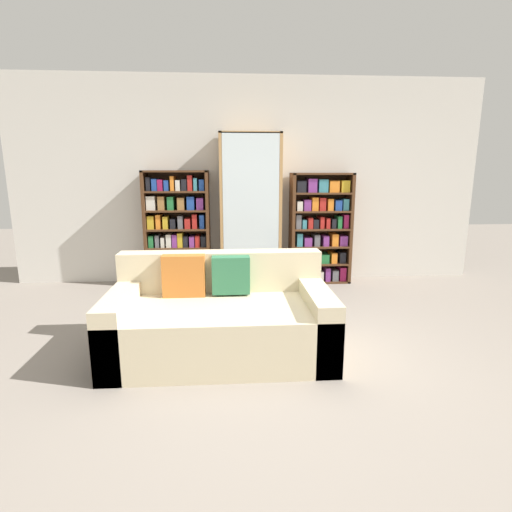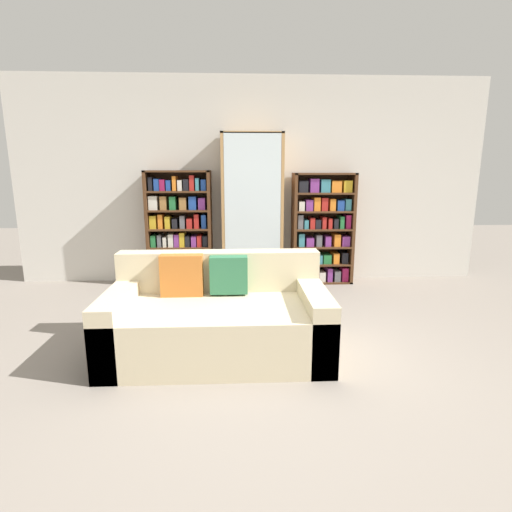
% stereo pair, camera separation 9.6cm
% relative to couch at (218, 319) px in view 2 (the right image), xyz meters
% --- Properties ---
extents(ground_plane, '(16.00, 16.00, 0.00)m').
position_rel_couch_xyz_m(ground_plane, '(0.36, -0.46, -0.29)').
color(ground_plane, gray).
extents(wall_back, '(6.26, 0.06, 2.70)m').
position_rel_couch_xyz_m(wall_back, '(0.36, 2.30, 1.06)').
color(wall_back, beige).
rests_on(wall_back, ground).
extents(couch, '(1.79, 0.98, 0.80)m').
position_rel_couch_xyz_m(couch, '(0.00, 0.00, 0.00)').
color(couch, beige).
rests_on(couch, ground).
extents(bookshelf_left, '(0.84, 0.32, 1.50)m').
position_rel_couch_xyz_m(bookshelf_left, '(-0.59, 2.10, 0.45)').
color(bookshelf_left, '#4C2D19').
rests_on(bookshelf_left, ground).
extents(display_cabinet, '(0.79, 0.36, 1.97)m').
position_rel_couch_xyz_m(display_cabinet, '(0.37, 2.08, 0.68)').
color(display_cabinet, '#AD7F4C').
rests_on(display_cabinet, ground).
extents(bookshelf_right, '(0.81, 0.32, 1.47)m').
position_rel_couch_xyz_m(bookshelf_right, '(1.31, 2.10, 0.44)').
color(bookshelf_right, '#4C2D19').
rests_on(bookshelf_right, ground).
extents(wine_bottle, '(0.08, 0.08, 0.34)m').
position_rel_couch_xyz_m(wine_bottle, '(0.99, 1.45, -0.14)').
color(wine_bottle, black).
rests_on(wine_bottle, ground).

